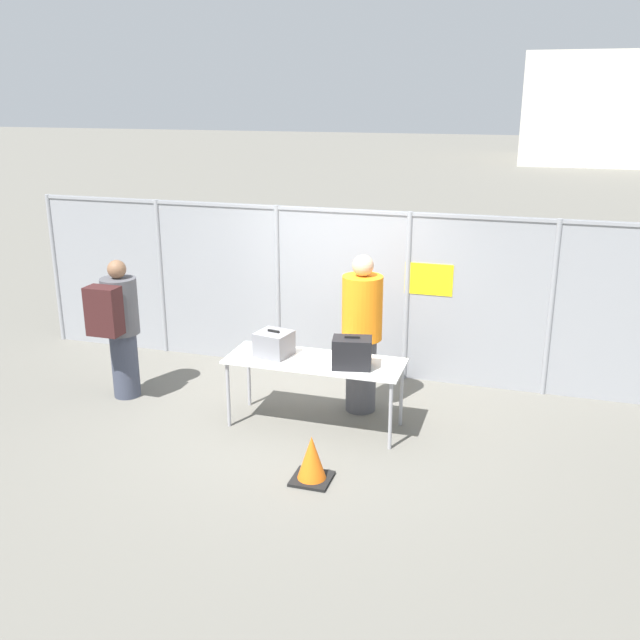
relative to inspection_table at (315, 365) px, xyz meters
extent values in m
plane|color=#605E56|center=(-0.18, 0.05, -0.73)|extent=(120.00, 120.00, 0.00)
cylinder|color=gray|center=(-4.54, 1.69, 0.37)|extent=(0.07, 0.07, 2.19)
cylinder|color=gray|center=(-2.80, 1.69, 0.37)|extent=(0.07, 0.07, 2.19)
cylinder|color=gray|center=(-1.05, 1.69, 0.37)|extent=(0.07, 0.07, 2.19)
cylinder|color=gray|center=(0.69, 1.69, 0.37)|extent=(0.07, 0.07, 2.19)
cylinder|color=gray|center=(2.44, 1.69, 0.37)|extent=(0.07, 0.07, 2.19)
cube|color=gray|center=(-0.18, 1.69, 0.37)|extent=(8.72, 0.01, 2.19)
cube|color=gray|center=(-0.18, 1.69, 1.43)|extent=(8.72, 0.04, 0.04)
cube|color=yellow|center=(0.96, 1.68, 0.63)|extent=(0.60, 0.01, 0.40)
cube|color=silver|center=(0.00, 0.00, 0.05)|extent=(1.95, 0.71, 0.02)
cylinder|color=#99999E|center=(-0.91, -0.30, -0.34)|extent=(0.04, 0.04, 0.76)
cylinder|color=#99999E|center=(0.91, -0.30, -0.34)|extent=(0.04, 0.04, 0.76)
cylinder|color=#99999E|center=(-0.91, 0.30, -0.34)|extent=(0.04, 0.04, 0.76)
cylinder|color=#99999E|center=(0.91, 0.30, -0.34)|extent=(0.04, 0.04, 0.76)
cube|color=slate|center=(-0.48, 0.00, 0.20)|extent=(0.42, 0.41, 0.27)
cube|color=black|center=(-0.48, 0.00, 0.35)|extent=(0.14, 0.05, 0.02)
cube|color=black|center=(0.44, -0.09, 0.22)|extent=(0.45, 0.35, 0.33)
cube|color=black|center=(0.44, -0.09, 0.40)|extent=(0.16, 0.05, 0.02)
cylinder|color=#383D4C|center=(-2.47, 0.11, -0.32)|extent=(0.32, 0.32, 0.81)
cylinder|color=#4C4C51|center=(-2.47, 0.11, 0.43)|extent=(0.42, 0.42, 0.68)
sphere|color=brown|center=(-2.47, 0.11, 0.88)|extent=(0.22, 0.22, 0.22)
cube|color=#381919|center=(-2.47, -0.21, 0.46)|extent=(0.38, 0.23, 0.57)
cylinder|color=#4C4C51|center=(0.38, 0.57, -0.28)|extent=(0.35, 0.35, 0.88)
cylinder|color=orange|center=(0.38, 0.57, 0.53)|extent=(0.46, 0.46, 0.74)
sphere|color=tan|center=(0.38, 0.57, 1.02)|extent=(0.24, 0.24, 0.24)
cube|color=#4C6B47|center=(0.47, 4.40, -0.31)|extent=(2.81, 1.58, 0.46)
sphere|color=black|center=(-0.03, 3.55, -0.40)|extent=(0.66, 0.66, 0.66)
sphere|color=black|center=(-0.03, 5.26, -0.40)|extent=(0.66, 0.66, 0.66)
cylinder|color=#59595B|center=(-1.43, 4.40, -0.49)|extent=(0.98, 0.06, 0.06)
cube|color=beige|center=(5.92, 35.84, 2.04)|extent=(10.05, 9.39, 5.54)
cube|color=black|center=(0.33, -1.15, -0.71)|extent=(0.37, 0.37, 0.03)
cone|color=orange|center=(0.33, -1.15, -0.49)|extent=(0.30, 0.30, 0.47)
camera|label=1|loc=(2.20, -6.93, 2.84)|focal=40.00mm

